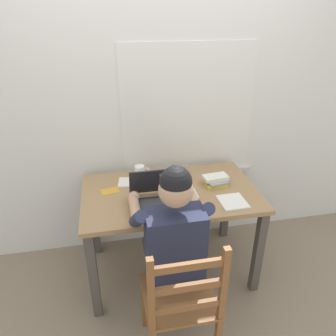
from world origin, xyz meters
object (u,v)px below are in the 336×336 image
Objects in this scene: wooden_chair at (181,302)px; book_stack_main at (216,181)px; seated_person at (171,240)px; laptop at (155,196)px; coffee_mug_white at (140,171)px; computer_mouse at (194,201)px; coffee_mug_spare at (178,185)px; desk at (170,203)px; landscape_photo_print at (110,191)px; coffee_mug_dark at (175,172)px.

wooden_chair is 0.95m from book_stack_main.
wooden_chair is at bearing -120.06° from book_stack_main.
seated_person is 0.36m from laptop.
coffee_mug_white reaches higher than book_stack_main.
seated_person is at bearing -128.53° from computer_mouse.
computer_mouse is at bearing -67.71° from coffee_mug_spare.
computer_mouse is (0.13, -0.19, 0.12)m from desk.
computer_mouse is at bearing -54.37° from coffee_mug_white.
landscape_photo_print is at bearing 122.50° from seated_person.
desk is 0.27m from coffee_mug_dark.
coffee_mug_spare is 0.51m from landscape_photo_print.
book_stack_main is (0.45, 0.49, 0.10)m from seated_person.
seated_person is 6.35× the size of book_stack_main.
landscape_photo_print is at bearing -167.08° from coffee_mug_dark.
computer_mouse is (0.27, -0.06, -0.04)m from laptop.
seated_person reaches higher than wooden_chair.
wooden_chair is (-0.00, -0.28, -0.23)m from seated_person.
seated_person is 0.67m from book_stack_main.
laptop is 0.52m from book_stack_main.
coffee_mug_dark reaches higher than desk.
wooden_chair is 2.86× the size of laptop.
computer_mouse is 0.40m from coffee_mug_dark.
coffee_mug_dark reaches higher than computer_mouse.
laptop is at bearing 98.30° from seated_person.
coffee_mug_spare reaches higher than desk.
coffee_mug_spare is 0.61× the size of book_stack_main.
book_stack_main is at bearing 47.68° from seated_person.
coffee_mug_spare is at bearing -174.52° from book_stack_main.
laptop is at bearing -123.13° from coffee_mug_dark.
laptop is at bearing 94.52° from wooden_chair.
coffee_mug_dark is at bearing 67.59° from desk.
seated_person is 0.75m from coffee_mug_white.
coffee_mug_spare is (0.06, -0.00, 0.15)m from desk.
coffee_mug_white is 0.98× the size of coffee_mug_spare.
computer_mouse is at bearing -35.42° from landscape_photo_print.
coffee_mug_dark reaches higher than landscape_photo_print.
coffee_mug_white reaches higher than coffee_mug_dark.
seated_person reaches higher than coffee_mug_dark.
seated_person is at bearing -104.39° from coffee_mug_dark.
landscape_photo_print is (-0.30, 0.22, -0.05)m from laptop.
wooden_chair is at bearing -85.48° from laptop.
landscape_photo_print is (-0.25, -0.18, -0.05)m from coffee_mug_white.
coffee_mug_spare is at bearing -47.16° from coffee_mug_white.
coffee_mug_dark is at bearing 82.57° from coffee_mug_spare.
book_stack_main reaches higher than computer_mouse.
coffee_mug_white reaches higher than computer_mouse.
book_stack_main is at bearing 4.34° from desk.
wooden_chair is 0.83m from coffee_mug_spare.
coffee_mug_white is at bearing 132.84° from coffee_mug_spare.
computer_mouse is at bearing 68.44° from wooden_chair.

